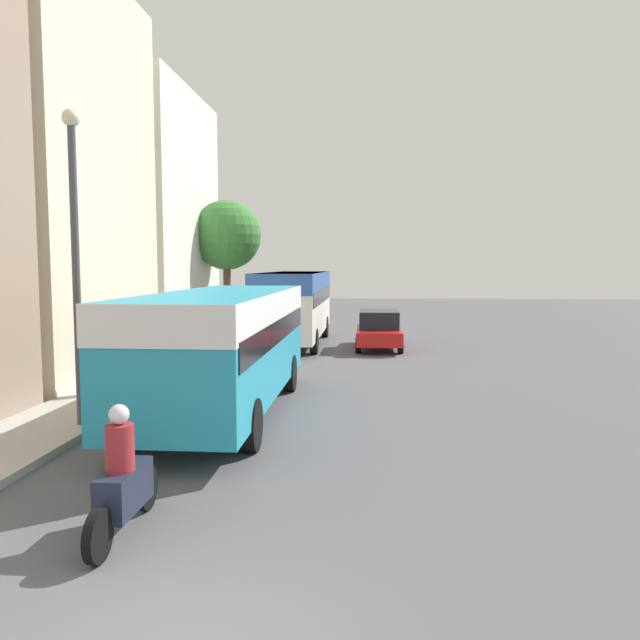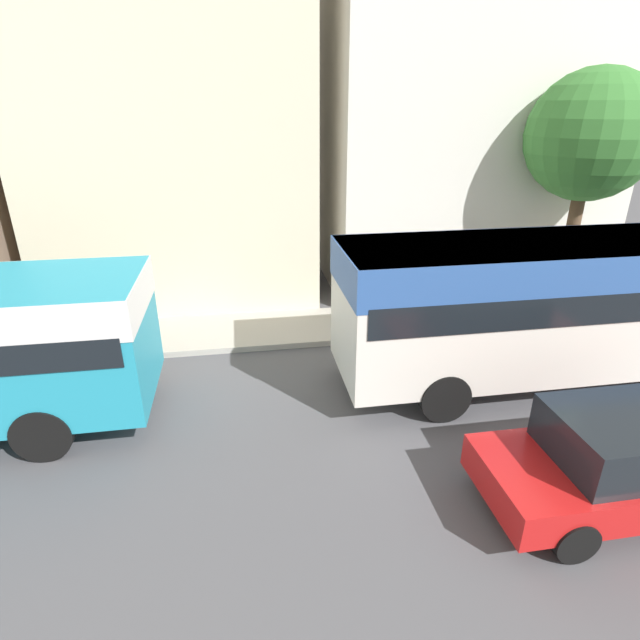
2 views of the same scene
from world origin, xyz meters
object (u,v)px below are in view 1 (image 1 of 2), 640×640
object	(u,v)px
bus_lead	(224,335)
motorcycle_behind_lead	(123,483)
bus_following	(295,298)
pedestrian_near_curb	(126,358)
car_crossing	(379,329)

from	to	relation	value
bus_lead	motorcycle_behind_lead	distance (m)	6.63
bus_following	pedestrian_near_curb	world-z (taller)	bus_following
bus_following	motorcycle_behind_lead	bearing A→B (deg)	-89.54
bus_following	car_crossing	distance (m)	4.01
bus_lead	pedestrian_near_curb	bearing A→B (deg)	150.23
bus_lead	bus_following	xyz separation A→B (m)	(0.07, 12.93, 0.18)
pedestrian_near_curb	bus_following	bearing A→B (deg)	74.50
car_crossing	pedestrian_near_curb	world-z (taller)	pedestrian_near_curb
motorcycle_behind_lead	pedestrian_near_curb	size ratio (longest dim) A/B	1.29
bus_following	pedestrian_near_curb	distance (m)	11.66
bus_following	car_crossing	xyz separation A→B (m)	(3.67, -1.06, -1.23)
bus_lead	motorcycle_behind_lead	xyz separation A→B (m)	(0.23, -6.52, -1.19)
bus_lead	pedestrian_near_curb	world-z (taller)	bus_lead
car_crossing	pedestrian_near_curb	bearing A→B (deg)	-123.76
bus_following	car_crossing	bearing A→B (deg)	-16.18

